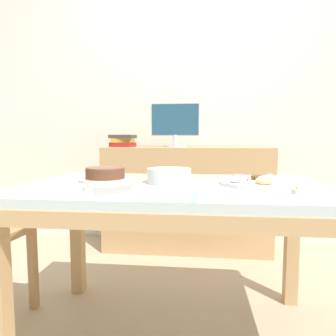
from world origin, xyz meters
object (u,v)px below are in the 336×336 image
book_stack (123,141)px  plate_stack (169,176)px  computer_monitor (175,125)px  tealight_near_front (269,176)px  tealight_right_edge (88,188)px  cake_chocolate_round (105,175)px  tealight_centre (297,191)px  pastry_platter (253,181)px

book_stack → plate_stack: size_ratio=1.05×
computer_monitor → tealight_near_front: (0.59, -0.91, -0.32)m
tealight_right_edge → tealight_near_front: bearing=31.9°
plate_stack → tealight_right_edge: plate_stack is taller
cake_chocolate_round → tealight_centre: size_ratio=6.56×
cake_chocolate_round → tealight_centre: 0.88m
computer_monitor → book_stack: (-0.46, 0.00, -0.14)m
tealight_right_edge → tealight_centre: 0.82m
book_stack → cake_chocolate_round: (0.20, -1.13, -0.16)m
book_stack → plate_stack: (0.53, -1.18, -0.16)m
tealight_near_front → tealight_right_edge: same height
tealight_right_edge → book_stack: bearing=98.9°
tealight_near_front → tealight_right_edge: bearing=-148.1°
tealight_near_front → computer_monitor: bearing=123.0°
computer_monitor → pastry_platter: computer_monitor is taller
computer_monitor → plate_stack: size_ratio=2.02×
computer_monitor → book_stack: computer_monitor is taller
computer_monitor → tealight_right_edge: computer_monitor is taller
pastry_platter → tealight_right_edge: (-0.69, -0.24, -0.00)m
computer_monitor → tealight_centre: size_ratio=10.60×
tealight_near_front → tealight_centre: bearing=-90.8°
book_stack → tealight_near_front: 1.40m
pastry_platter → tealight_right_edge: size_ratio=7.53×
plate_stack → tealight_near_front: plate_stack is taller
plate_stack → tealight_centre: bearing=-23.4°
cake_chocolate_round → tealight_right_edge: 0.29m
tealight_right_edge → pastry_platter: bearing=19.5°
tealight_centre → tealight_near_front: bearing=89.2°
computer_monitor → cake_chocolate_round: computer_monitor is taller
tealight_near_front → tealight_right_edge: (-0.83, -0.51, 0.00)m
computer_monitor → pastry_platter: 1.30m
plate_stack → tealight_centre: plate_stack is taller
book_stack → plate_stack: 1.30m
tealight_centre → book_stack: bearing=126.7°
cake_chocolate_round → tealight_right_edge: (0.02, -0.29, -0.02)m
plate_stack → tealight_right_edge: 0.39m
tealight_near_front → book_stack: bearing=139.1°
computer_monitor → tealight_right_edge: bearing=-99.4°
tealight_centre → pastry_platter: bearing=120.4°
book_stack → tealight_near_front: (1.05, -0.91, -0.18)m
computer_monitor → tealight_centre: computer_monitor is taller
computer_monitor → tealight_centre: 1.55m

